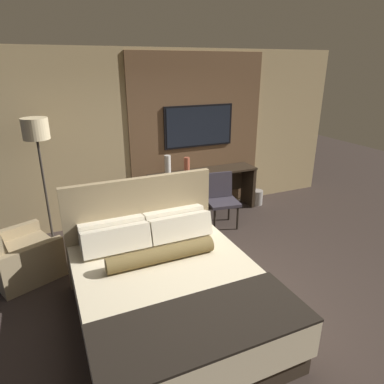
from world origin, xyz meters
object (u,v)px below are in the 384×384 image
tv (199,126)px  desk_chair (221,195)px  desk (203,184)px  vase_tall (168,166)px  vase_short (187,166)px  bed (169,290)px  waste_bin (257,197)px  floor_lamp (37,140)px  armchair_by_window (20,258)px

tv → desk_chair: size_ratio=1.46×
desk → tv: bearing=90.0°
vase_tall → vase_short: vase_tall is taller
bed → tv: bearing=59.2°
waste_bin → floor_lamp: bearing=-177.4°
vase_short → desk: bearing=11.6°
bed → floor_lamp: bearing=116.1°
desk_chair → bed: bearing=-122.9°
tv → floor_lamp: (-2.58, -0.46, 0.06)m
desk → vase_short: size_ratio=6.74×
armchair_by_window → floor_lamp: floor_lamp is taller
bed → vase_short: 2.70m
floor_lamp → waste_bin: bearing=2.6°
desk_chair → armchair_by_window: size_ratio=0.86×
bed → vase_short: bed is taller
desk → vase_tall: vase_tall is taller
vase_tall → floor_lamp: bearing=-172.5°
bed → desk_chair: (1.60, 1.83, 0.16)m
vase_tall → waste_bin: bearing=-2.8°
vase_tall → waste_bin: vase_tall is taller
waste_bin → vase_short: bearing=178.0°
bed → vase_tall: (0.87, 2.38, 0.61)m
tv → armchair_by_window: bearing=-160.2°
tv → floor_lamp: same height
floor_lamp → vase_short: floor_lamp is taller
desk → tv: 1.02m
tv → waste_bin: bearing=-14.8°
bed → vase_short: (1.21, 2.34, 0.58)m
desk → floor_lamp: (-2.58, -0.28, 1.07)m
vase_tall → waste_bin: size_ratio=1.25×
desk_chair → armchair_by_window: desk_chair is taller
bed → desk_chair: size_ratio=2.53×
desk → vase_short: bearing=-168.4°
armchair_by_window → desk_chair: bearing=-106.3°
desk → waste_bin: size_ratio=6.99×
desk → armchair_by_window: bearing=-163.3°
vase_tall → desk: bearing=2.8°
tv → desk_chair: 1.28m
floor_lamp → vase_tall: floor_lamp is taller
tv → waste_bin: tv is taller
desk → tv: (0.00, 0.17, 1.01)m
tv → bed: bearing=-120.8°
tv → armchair_by_window: size_ratio=1.25×
floor_lamp → waste_bin: size_ratio=6.79×
floor_lamp → vase_tall: (1.91, 0.25, -0.64)m
tv → floor_lamp: 2.62m
armchair_by_window → bed: bearing=-158.6°
bed → desk_chair: bed is taller
bed → desk: bearing=57.4°
floor_lamp → waste_bin: (3.69, 0.17, -1.46)m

